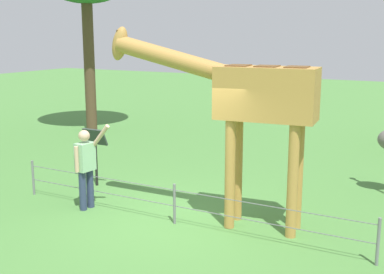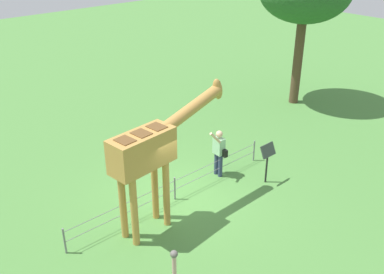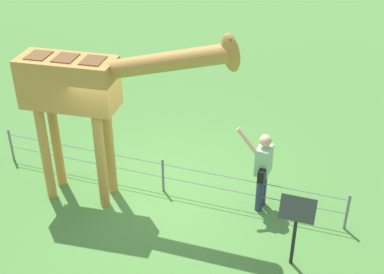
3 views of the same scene
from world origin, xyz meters
name	(u,v)px [view 2 (image 2 of 3)]	position (x,y,z in m)	size (l,w,h in m)	color
ground_plane	(178,201)	(0.00, 0.00, 0.00)	(60.00, 60.00, 0.00)	#4C843D
giraffe	(153,150)	(-1.14, -0.42, 2.28)	(3.92, 0.88, 3.55)	#BC8942
visitor	(219,150)	(1.92, 0.27, 0.90)	(0.65, 0.59, 1.71)	navy
info_sign	(268,156)	(2.73, -1.02, 0.95)	(0.56, 0.21, 1.32)	black
wire_fence	(175,188)	(0.00, 0.14, 0.40)	(7.05, 0.05, 0.75)	slate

